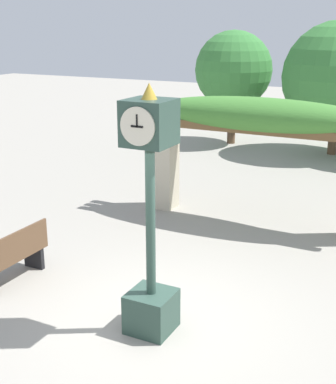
{
  "coord_description": "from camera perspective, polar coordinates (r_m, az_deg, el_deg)",
  "views": [
    {
      "loc": [
        3.19,
        -5.93,
        4.01
      ],
      "look_at": [
        0.06,
        0.23,
        1.84
      ],
      "focal_mm": 50.0,
      "sensor_mm": 36.0,
      "label": 1
    }
  ],
  "objects": [
    {
      "name": "pergola",
      "position": [
        11.01,
        9.67,
        6.7
      ],
      "size": [
        5.39,
        1.1,
        2.63
      ],
      "color": "#BCB299",
      "rests_on": "ground"
    },
    {
      "name": "pedestal_clock",
      "position": [
        6.9,
        -1.88,
        -3.16
      ],
      "size": [
        0.59,
        0.61,
        3.35
      ],
      "color": "#2D473D",
      "rests_on": "ground"
    },
    {
      "name": "ground_plane",
      "position": [
        7.83,
        -1.21,
        -13.37
      ],
      "size": [
        60.0,
        60.0,
        0.0
      ],
      "primitive_type": "plane",
      "color": "gray"
    },
    {
      "name": "park_bench",
      "position": [
        9.04,
        -16.16,
        -6.66
      ],
      "size": [
        0.42,
        1.36,
        0.89
      ],
      "rotation": [
        0.0,
        0.0,
        -1.57
      ],
      "color": "brown",
      "rests_on": "ground"
    }
  ]
}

